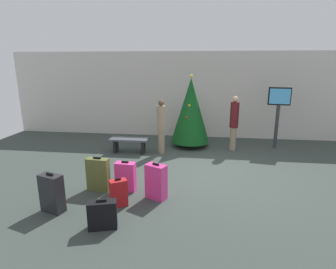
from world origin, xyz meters
TOP-DOWN VIEW (x-y plane):
  - ground_plane at (0.00, 0.00)m, footprint 16.00×16.00m
  - back_wall at (0.00, 3.79)m, footprint 16.00×0.20m
  - holiday_tree at (-0.64, 2.33)m, footprint 1.34×1.34m
  - flight_info_kiosk at (2.32, 2.48)m, footprint 0.73×0.19m
  - waiting_bench at (-2.60, 1.36)m, footprint 1.25×0.44m
  - traveller_0 at (-1.53, 1.42)m, footprint 0.38×0.38m
  - traveller_1 at (0.83, 2.06)m, footprint 0.36×0.36m
  - suitcase_0 at (-3.13, -2.48)m, footprint 0.52×0.37m
  - suitcase_1 at (-1.89, -2.10)m, footprint 0.40×0.35m
  - suitcase_2 at (-2.57, -1.46)m, footprint 0.53×0.24m
  - suitcase_3 at (-1.94, -2.92)m, footprint 0.55×0.35m
  - suitcase_4 at (-1.94, -1.39)m, footprint 0.47×0.25m
  - suitcase_5 at (-1.18, -1.68)m, footprint 0.51×0.41m

SIDE VIEW (x-z plane):
  - ground_plane at x=0.00m, z-range 0.00..0.00m
  - suitcase_3 at x=-1.94m, z-range -0.02..0.54m
  - suitcase_1 at x=-1.89m, z-range -0.02..0.59m
  - suitcase_4 at x=-1.94m, z-range -0.02..0.70m
  - waiting_bench at x=-2.60m, z-range 0.11..0.59m
  - suitcase_5 at x=-1.18m, z-range -0.02..0.80m
  - suitcase_2 at x=-2.57m, z-range -0.02..0.80m
  - suitcase_0 at x=-3.13m, z-range -0.02..0.80m
  - traveller_0 at x=-1.53m, z-range 0.06..1.82m
  - traveller_1 at x=0.83m, z-range 0.07..1.91m
  - holiday_tree at x=-0.64m, z-range 0.03..2.55m
  - flight_info_kiosk at x=2.32m, z-range 0.38..2.48m
  - back_wall at x=0.00m, z-range 0.00..3.32m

